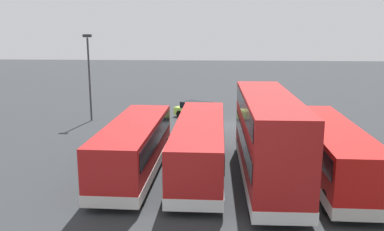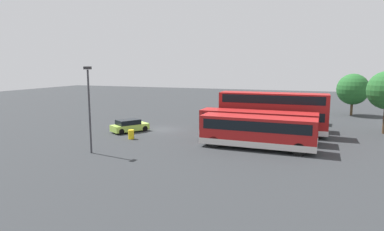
{
  "view_description": "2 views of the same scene",
  "coord_description": "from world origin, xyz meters",
  "px_view_note": "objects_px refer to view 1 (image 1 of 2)",
  "views": [
    {
      "loc": [
        0.74,
        33.14,
        7.89
      ],
      "look_at": [
        2.54,
        4.96,
        1.85
      ],
      "focal_mm": 38.24,
      "sensor_mm": 36.0,
      "label": 1
    },
    {
      "loc": [
        34.68,
        16.83,
        7.46
      ],
      "look_at": [
        -0.32,
        3.71,
        1.83
      ],
      "focal_mm": 30.95,
      "sensor_mm": 36.0,
      "label": 2
    }
  ],
  "objects_px": {
    "bus_single_deck_third": "(200,144)",
    "lamp_post_tall": "(89,71)",
    "bus_double_decker_second": "(268,136)",
    "car_hatchback_silver": "(197,110)",
    "waste_bin_yellow": "(159,117)",
    "bus_single_deck_fourth": "(134,146)",
    "bus_single_deck_near_end": "(331,150)"
  },
  "relations": [
    {
      "from": "car_hatchback_silver",
      "to": "waste_bin_yellow",
      "type": "xyz_separation_m",
      "value": [
        3.17,
        2.11,
        -0.22
      ]
    },
    {
      "from": "waste_bin_yellow",
      "to": "bus_double_decker_second",
      "type": "bearing_deg",
      "value": 119.81
    },
    {
      "from": "bus_single_deck_fourth",
      "to": "bus_double_decker_second",
      "type": "bearing_deg",
      "value": 176.49
    },
    {
      "from": "car_hatchback_silver",
      "to": "waste_bin_yellow",
      "type": "relative_size",
      "value": 4.7
    },
    {
      "from": "bus_double_decker_second",
      "to": "car_hatchback_silver",
      "type": "height_order",
      "value": "bus_double_decker_second"
    },
    {
      "from": "bus_single_deck_fourth",
      "to": "waste_bin_yellow",
      "type": "relative_size",
      "value": 10.87
    },
    {
      "from": "bus_single_deck_fourth",
      "to": "car_hatchback_silver",
      "type": "distance_m",
      "value": 15.17
    },
    {
      "from": "car_hatchback_silver",
      "to": "lamp_post_tall",
      "type": "bearing_deg",
      "value": 10.86
    },
    {
      "from": "bus_double_decker_second",
      "to": "bus_single_deck_fourth",
      "type": "xyz_separation_m",
      "value": [
        7.09,
        -0.44,
        -0.83
      ]
    },
    {
      "from": "lamp_post_tall",
      "to": "bus_double_decker_second",
      "type": "bearing_deg",
      "value": 135.05
    },
    {
      "from": "lamp_post_tall",
      "to": "waste_bin_yellow",
      "type": "height_order",
      "value": "lamp_post_tall"
    },
    {
      "from": "bus_single_deck_third",
      "to": "car_hatchback_silver",
      "type": "height_order",
      "value": "bus_single_deck_third"
    },
    {
      "from": "bus_single_deck_third",
      "to": "lamp_post_tall",
      "type": "height_order",
      "value": "lamp_post_tall"
    },
    {
      "from": "lamp_post_tall",
      "to": "waste_bin_yellow",
      "type": "bearing_deg",
      "value": 176.7
    },
    {
      "from": "bus_double_decker_second",
      "to": "bus_single_deck_near_end",
      "type": "bearing_deg",
      "value": -173.83
    },
    {
      "from": "bus_single_deck_near_end",
      "to": "bus_single_deck_third",
      "type": "xyz_separation_m",
      "value": [
        6.92,
        -0.66,
        0.0
      ]
    },
    {
      "from": "bus_single_deck_near_end",
      "to": "car_hatchback_silver",
      "type": "distance_m",
      "value": 16.89
    },
    {
      "from": "bus_single_deck_near_end",
      "to": "bus_single_deck_fourth",
      "type": "bearing_deg",
      "value": -0.39
    },
    {
      "from": "bus_single_deck_third",
      "to": "car_hatchback_silver",
      "type": "relative_size",
      "value": 2.6
    },
    {
      "from": "bus_single_deck_fourth",
      "to": "bus_single_deck_third",
      "type": "bearing_deg",
      "value": -170.6
    },
    {
      "from": "bus_single_deck_third",
      "to": "lamp_post_tall",
      "type": "xyz_separation_m",
      "value": [
        10.04,
        -12.55,
        2.75
      ]
    },
    {
      "from": "bus_double_decker_second",
      "to": "bus_single_deck_fourth",
      "type": "distance_m",
      "value": 7.16
    },
    {
      "from": "bus_single_deck_third",
      "to": "bus_single_deck_fourth",
      "type": "bearing_deg",
      "value": 9.4
    },
    {
      "from": "car_hatchback_silver",
      "to": "waste_bin_yellow",
      "type": "distance_m",
      "value": 3.82
    },
    {
      "from": "bus_double_decker_second",
      "to": "car_hatchback_silver",
      "type": "relative_size",
      "value": 2.59
    },
    {
      "from": "bus_double_decker_second",
      "to": "lamp_post_tall",
      "type": "xyz_separation_m",
      "value": [
        13.59,
        -13.57,
        1.92
      ]
    },
    {
      "from": "waste_bin_yellow",
      "to": "lamp_post_tall",
      "type": "bearing_deg",
      "value": -3.3
    },
    {
      "from": "bus_single_deck_fourth",
      "to": "car_hatchback_silver",
      "type": "bearing_deg",
      "value": -100.23
    },
    {
      "from": "bus_double_decker_second",
      "to": "car_hatchback_silver",
      "type": "bearing_deg",
      "value": -73.98
    },
    {
      "from": "bus_single_deck_near_end",
      "to": "car_hatchback_silver",
      "type": "height_order",
      "value": "bus_single_deck_near_end"
    },
    {
      "from": "bus_single_deck_third",
      "to": "waste_bin_yellow",
      "type": "relative_size",
      "value": 12.24
    },
    {
      "from": "bus_double_decker_second",
      "to": "bus_single_deck_third",
      "type": "relative_size",
      "value": 0.99
    }
  ]
}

